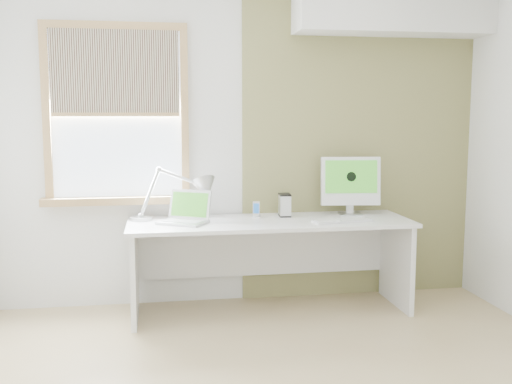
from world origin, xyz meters
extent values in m
cube|color=silver|center=(0.00, 1.76, 1.30)|extent=(4.00, 0.02, 2.60)
cube|color=silver|center=(0.00, -1.76, 1.30)|extent=(4.00, 0.02, 2.60)
cube|color=olive|center=(1.00, 1.74, 1.30)|extent=(2.00, 0.02, 2.60)
cube|color=white|center=(1.20, 1.57, 2.40)|extent=(1.60, 0.40, 0.42)
cube|color=#A37D4B|center=(-1.53, 1.72, 1.55)|extent=(0.06, 0.06, 1.42)
cube|color=#A37D4B|center=(-0.47, 1.72, 1.55)|extent=(0.06, 0.06, 1.42)
cube|color=#A37D4B|center=(-1.00, 1.72, 2.23)|extent=(1.00, 0.06, 0.06)
cube|color=#A37D4B|center=(-1.00, 1.70, 0.87)|extent=(1.20, 0.14, 0.06)
cube|color=#D1E2F9|center=(-1.00, 1.74, 1.55)|extent=(1.00, 0.01, 1.30)
cube|color=beige|center=(-1.00, 1.70, 1.88)|extent=(0.98, 0.02, 0.65)
cube|color=#A37D4B|center=(-1.00, 1.70, 1.55)|extent=(0.98, 0.03, 0.03)
cube|color=white|center=(0.17, 1.38, 0.71)|extent=(2.20, 0.70, 0.03)
cube|color=white|center=(-0.88, 1.38, 0.35)|extent=(0.04, 0.64, 0.70)
cube|color=white|center=(1.22, 1.38, 0.35)|extent=(0.04, 0.64, 0.70)
cube|color=white|center=(0.17, 1.70, 0.45)|extent=(2.08, 0.02, 0.48)
cylinder|color=silver|center=(-0.83, 1.56, 0.74)|extent=(0.18, 0.18, 0.02)
sphere|color=silver|center=(-0.83, 1.56, 0.76)|extent=(0.05, 0.05, 0.05)
cylinder|color=silver|center=(-0.76, 1.56, 0.94)|extent=(0.17, 0.03, 0.37)
sphere|color=silver|center=(-0.68, 1.56, 1.12)|extent=(0.05, 0.05, 0.05)
cylinder|color=silver|center=(-0.52, 1.53, 1.06)|extent=(0.34, 0.09, 0.15)
sphere|color=silver|center=(-0.35, 1.50, 1.00)|extent=(0.04, 0.04, 0.04)
cone|color=silver|center=(-0.32, 1.50, 0.97)|extent=(0.26, 0.29, 0.23)
cube|color=silver|center=(-0.51, 1.36, 0.74)|extent=(0.42, 0.38, 0.02)
cube|color=#B2B5B7|center=(-0.51, 1.36, 0.75)|extent=(0.33, 0.27, 0.00)
cube|color=silver|center=(-0.45, 1.46, 0.86)|extent=(0.33, 0.24, 0.22)
cube|color=#327F20|center=(-0.45, 1.46, 0.86)|extent=(0.29, 0.20, 0.18)
cylinder|color=silver|center=(0.08, 1.53, 0.74)|extent=(0.08, 0.08, 0.02)
cube|color=silver|center=(0.08, 1.53, 0.80)|extent=(0.06, 0.02, 0.11)
cube|color=#194C99|center=(0.08, 1.53, 0.80)|extent=(0.04, 0.01, 0.08)
cube|color=silver|center=(0.32, 1.55, 0.82)|extent=(0.10, 0.15, 0.18)
cube|color=black|center=(0.32, 1.55, 0.91)|extent=(0.10, 0.15, 0.01)
cube|color=black|center=(0.32, 1.55, 0.74)|extent=(0.10, 0.15, 0.01)
cube|color=silver|center=(0.87, 1.53, 0.74)|extent=(0.20, 0.18, 0.01)
cube|color=silver|center=(0.87, 1.56, 0.82)|extent=(0.06, 0.03, 0.16)
cube|color=white|center=(0.87, 1.55, 1.01)|extent=(0.49, 0.14, 0.40)
cube|color=#327F20|center=(0.87, 1.53, 1.05)|extent=(0.43, 0.08, 0.27)
cylinder|color=black|center=(0.87, 1.52, 1.05)|extent=(0.08, 0.02, 0.08)
cube|color=white|center=(0.70, 1.22, 0.74)|extent=(0.48, 0.21, 0.02)
cube|color=white|center=(0.70, 1.22, 0.75)|extent=(0.44, 0.17, 0.00)
ellipsoid|color=white|center=(0.66, 1.18, 0.74)|extent=(0.07, 0.10, 0.03)
camera|label=1|loc=(-0.69, -3.10, 1.55)|focal=41.67mm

